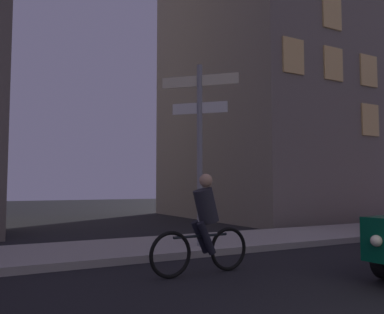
# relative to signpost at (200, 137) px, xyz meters

# --- Properties ---
(sidewalk_kerb) EXTENTS (40.00, 2.59, 0.14)m
(sidewalk_kerb) POSITION_rel_signpost_xyz_m (0.16, 0.74, -2.40)
(sidewalk_kerb) COLOR #9E9991
(sidewalk_kerb) RESTS_ON ground_plane
(signpost) EXTENTS (1.24, 1.24, 3.91)m
(signpost) POSITION_rel_signpost_xyz_m (0.00, 0.00, 0.00)
(signpost) COLOR gray
(signpost) RESTS_ON sidewalk_kerb
(cyclist) EXTENTS (1.82, 0.34, 1.61)m
(cyclist) POSITION_rel_signpost_xyz_m (-0.98, -1.86, -1.72)
(cyclist) COLOR black
(cyclist) RESTS_ON ground_plane
(building_right_block) EXTENTS (9.34, 9.41, 14.27)m
(building_right_block) POSITION_rel_signpost_xyz_m (8.74, 7.19, 4.67)
(building_right_block) COLOR slate
(building_right_block) RESTS_ON ground_plane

